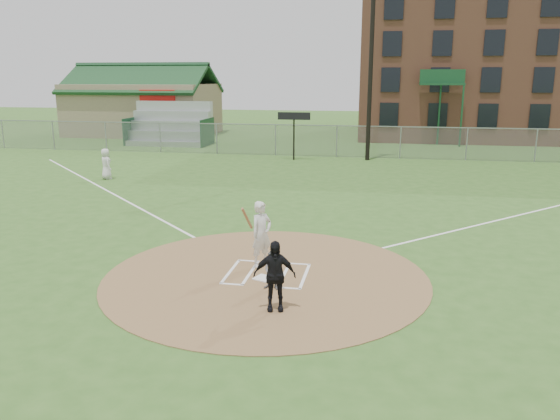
% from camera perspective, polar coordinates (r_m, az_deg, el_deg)
% --- Properties ---
extents(ground, '(140.00, 140.00, 0.00)m').
position_cam_1_polar(ground, '(14.31, -1.47, -6.95)').
color(ground, '#315A1F').
rests_on(ground, ground).
extents(dirt_circle, '(8.40, 8.40, 0.02)m').
position_cam_1_polar(dirt_circle, '(14.31, -1.47, -6.92)').
color(dirt_circle, olive).
rests_on(dirt_circle, ground).
extents(home_plate, '(0.56, 0.56, 0.03)m').
position_cam_1_polar(home_plate, '(14.10, -1.74, -7.13)').
color(home_plate, white).
rests_on(home_plate, dirt_circle).
extents(foul_line_first, '(17.04, 17.04, 0.01)m').
position_cam_1_polar(foul_line_first, '(23.49, 25.52, -0.01)').
color(foul_line_first, white).
rests_on(foul_line_first, ground).
extents(foul_line_third, '(17.04, 17.04, 0.01)m').
position_cam_1_polar(foul_line_third, '(25.54, -17.26, 1.75)').
color(foul_line_third, white).
rests_on(foul_line_third, ground).
extents(catcher, '(0.50, 0.41, 0.96)m').
position_cam_1_polar(catcher, '(13.27, -0.75, -6.35)').
color(catcher, slate).
rests_on(catcher, dirt_circle).
extents(umpire, '(0.99, 0.56, 1.60)m').
position_cam_1_polar(umpire, '(12.05, -0.58, -6.86)').
color(umpire, black).
rests_on(umpire, dirt_circle).
extents(ondeck_player, '(0.88, 0.87, 1.54)m').
position_cam_1_polar(ondeck_player, '(28.93, -17.73, 4.61)').
color(ondeck_player, silver).
rests_on(ondeck_player, ground).
extents(batters_boxes, '(2.08, 1.88, 0.01)m').
position_cam_1_polar(batters_boxes, '(14.44, -1.35, -6.65)').
color(batters_boxes, white).
rests_on(batters_boxes, dirt_circle).
extents(batter_at_plate, '(0.77, 1.09, 1.80)m').
position_cam_1_polar(batter_at_plate, '(14.76, -1.95, -2.51)').
color(batter_at_plate, silver).
rests_on(batter_at_plate, dirt_circle).
extents(outfield_fence, '(56.08, 0.08, 2.03)m').
position_cam_1_polar(outfield_fence, '(35.43, 5.94, 7.17)').
color(outfield_fence, slate).
rests_on(outfield_fence, ground).
extents(bleachers, '(6.08, 3.20, 3.20)m').
position_cam_1_polar(bleachers, '(42.48, -11.51, 8.85)').
color(bleachers, '#B7BABF').
rests_on(bleachers, ground).
extents(clubhouse, '(12.20, 8.71, 6.23)m').
position_cam_1_polar(clubhouse, '(50.62, -14.01, 10.38)').
color(clubhouse, gray).
rests_on(clubhouse, ground).
extents(brick_warehouse, '(30.00, 17.17, 15.00)m').
position_cam_1_polar(brick_warehouse, '(52.78, 25.93, 15.13)').
color(brick_warehouse, '#965740').
rests_on(brick_warehouse, ground).
extents(light_pole, '(1.20, 0.30, 12.22)m').
position_cam_1_polar(light_pole, '(34.13, 9.53, 16.22)').
color(light_pole, black).
rests_on(light_pole, ground).
extents(scoreboard_sign, '(2.00, 0.10, 2.93)m').
position_cam_1_polar(scoreboard_sign, '(33.81, 1.47, 9.26)').
color(scoreboard_sign, black).
rests_on(scoreboard_sign, ground).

